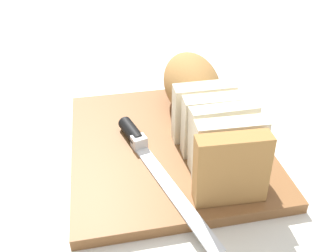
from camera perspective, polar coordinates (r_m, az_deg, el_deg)
The scene contains 6 objects.
ground_plane at distance 0.63m, azimuth -0.00°, elevation -3.63°, with size 3.00×3.00×0.00m, color silver.
cutting_board at distance 0.63m, azimuth -0.00°, elevation -2.97°, with size 0.36×0.32×0.02m, color brown.
bread_loaf at distance 0.62m, azimuth 5.26°, elevation 3.38°, with size 0.35×0.11×0.10m.
bread_knife at distance 0.59m, azimuth -4.12°, elevation -3.15°, with size 0.29×0.11×0.02m.
crumb_near_knife at distance 0.63m, azimuth -6.13°, elevation -1.60°, with size 0.01×0.01×0.01m, color tan.
crumb_near_loaf at distance 0.66m, azimuth 1.46°, elevation 0.42°, with size 0.01×0.01×0.01m, color tan.
Camera 1 is at (0.49, -0.08, 0.38)m, focal length 39.28 mm.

